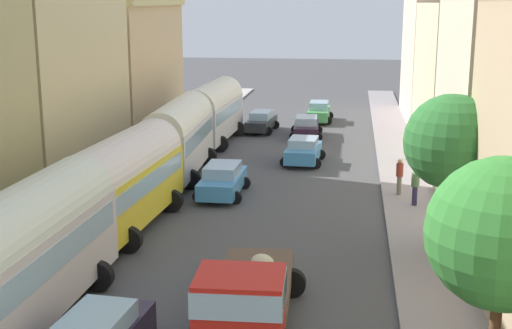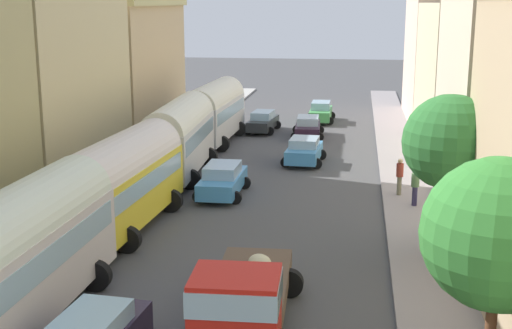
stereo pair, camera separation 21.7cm
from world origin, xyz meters
TOP-DOWN VIEW (x-y plane):
  - ground_plane at (0.00, 27.00)m, footprint 154.00×154.00m
  - sidewalk_left at (-7.25, 27.00)m, footprint 2.50×70.00m
  - sidewalk_right at (7.25, 27.00)m, footprint 2.50×70.00m
  - building_left_2 at (-11.09, 22.72)m, footprint 5.18×11.61m
  - building_left_3 at (-11.13, 35.25)m, footprint 5.78×12.60m
  - building_right_2 at (10.78, 19.73)m, footprint 4.55×10.04m
  - building_right_3 at (10.87, 31.54)m, footprint 4.74×12.89m
  - building_right_4 at (10.91, 44.66)m, footprint 5.29×12.83m
  - parked_bus_0 at (-4.60, 6.50)m, footprint 3.31×9.18m
  - parked_bus_1 at (-4.60, 15.50)m, footprint 3.56×8.55m
  - parked_bus_2 at (-4.60, 24.50)m, footprint 3.42×8.61m
  - parked_bus_3 at (-4.60, 33.50)m, footprint 3.42×8.68m
  - cargo_truck_0 at (1.79, 6.59)m, footprint 3.27×7.13m
  - car_0 at (1.75, 28.36)m, footprint 2.47×3.91m
  - car_1 at (1.37, 36.30)m, footprint 2.34×4.38m
  - car_2 at (1.89, 42.80)m, footprint 2.19×4.26m
  - car_4 at (-1.59, 21.00)m, footprint 2.32×4.38m
  - car_5 at (-1.97, 38.00)m, footprint 2.34×4.37m
  - pedestrian_0 at (7.36, 20.15)m, footprint 0.48×0.48m
  - pedestrian_1 at (7.73, 29.58)m, footprint 0.39×0.39m
  - pedestrian_2 at (6.77, 21.86)m, footprint 0.47×0.47m
  - roadside_tree_0 at (7.90, 4.80)m, footprint 3.51×3.51m
  - roadside_tree_1 at (7.90, 13.65)m, footprint 3.33×3.33m

SIDE VIEW (x-z plane):
  - ground_plane at x=0.00m, z-range 0.00..0.00m
  - sidewalk_left at x=-7.25m, z-range 0.00..0.14m
  - sidewalk_right at x=7.25m, z-range 0.00..0.14m
  - car_1 at x=1.37m, z-range 0.01..1.46m
  - car_5 at x=-1.97m, z-range 0.01..1.49m
  - car_0 at x=1.75m, z-range 0.01..1.51m
  - car_4 at x=-1.59m, z-range 0.01..1.55m
  - car_2 at x=1.89m, z-range 0.00..1.58m
  - pedestrian_1 at x=7.73m, z-range 0.14..1.94m
  - pedestrian_0 at x=7.36m, z-range 0.13..1.98m
  - pedestrian_2 at x=6.77m, z-range 0.15..2.04m
  - cargo_truck_0 at x=1.79m, z-range 0.01..2.53m
  - parked_bus_1 at x=-4.60m, z-range 0.19..4.12m
  - parked_bus_3 at x=-4.60m, z-range 0.21..4.19m
  - parked_bus_2 at x=-4.60m, z-range 0.23..4.28m
  - parked_bus_0 at x=-4.60m, z-range 0.23..4.33m
  - roadside_tree_0 at x=7.90m, z-range 1.11..6.88m
  - roadside_tree_1 at x=7.90m, z-range 1.31..7.34m
  - building_right_3 at x=10.87m, z-range 0.00..9.02m
  - building_left_3 at x=-11.13m, z-range 0.02..9.38m
  - building_right_2 at x=10.78m, z-range 0.00..9.67m
  - building_right_4 at x=10.91m, z-range 0.02..11.80m
  - building_left_2 at x=-11.09m, z-range 0.00..13.67m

